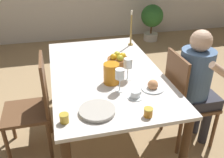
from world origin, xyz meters
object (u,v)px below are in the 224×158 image
jam_jar_amber (64,118)px  bread_plate (153,86)px  chair_person_side (184,98)px  wine_glass_juice (120,75)px  fruit_bowl (118,60)px  candlestick_tall (131,31)px  wine_glass_water (128,64)px  jam_jar_red (148,112)px  person_seated (198,80)px  red_pitcher (112,73)px  serving_tray (97,111)px  chair_opposite (34,105)px  teacup_near_person (135,95)px  potted_plant (152,19)px

jam_jar_amber → bread_plate: bearing=19.9°
chair_person_side → wine_glass_juice: 0.76m
fruit_bowl → candlestick_tall: 0.59m
wine_glass_water → candlestick_tall: (0.29, 0.82, 0.02)m
jam_jar_amber → jam_jar_red: (0.58, -0.07, 0.00)m
chair_person_side → wine_glass_water: 0.67m
jam_jar_amber → fruit_bowl: fruit_bowl is taller
person_seated → fruit_bowl: person_seated is taller
wine_glass_water → red_pitcher: bearing=-168.8°
serving_tray → candlestick_tall: 1.42m
fruit_bowl → wine_glass_water: bearing=-89.3°
red_pitcher → chair_opposite: bearing=168.2°
jam_jar_amber → candlestick_tall: candlestick_tall is taller
wine_glass_juice → candlestick_tall: size_ratio=0.48×
red_pitcher → teacup_near_person: red_pitcher is taller
wine_glass_water → jam_jar_red: size_ratio=3.05×
red_pitcher → wine_glass_water: wine_glass_water is taller
red_pitcher → candlestick_tall: candlestick_tall is taller
chair_person_side → person_seated: person_seated is taller
wine_glass_juice → wine_glass_water: bearing=55.1°
teacup_near_person → fruit_bowl: 0.63m
chair_person_side → fruit_bowl: size_ratio=4.48×
person_seated → jam_jar_red: person_seated is taller
serving_tray → jam_jar_red: size_ratio=4.04×
chair_opposite → serving_tray: 0.78m
bread_plate → jam_jar_red: bearing=-116.6°
serving_tray → bread_plate: bearing=22.8°
person_seated → candlestick_tall: 1.03m
candlestick_tall → bread_plate: bearing=-97.1°
jam_jar_amber → serving_tray: bearing=13.3°
chair_person_side → red_pitcher: chair_person_side is taller
chair_opposite → serving_tray: chair_opposite is taller
bread_plate → fruit_bowl: bearing=106.6°
person_seated → bread_plate: size_ratio=6.11×
jam_jar_red → candlestick_tall: 1.42m
red_pitcher → wine_glass_water: bearing=11.2°
wine_glass_juice → bread_plate: size_ratio=1.03×
teacup_near_person → jam_jar_amber: bearing=-162.3°
person_seated → candlestick_tall: person_seated is taller
chair_person_side → wine_glass_water: bearing=-101.4°
teacup_near_person → chair_person_side: bearing=19.2°
candlestick_tall → person_seated: bearing=-69.7°
potted_plant → wine_glass_juice: bearing=-116.7°
bread_plate → fruit_bowl: 0.56m
candlestick_tall → teacup_near_person: bearing=-105.7°
jam_jar_red → red_pitcher: bearing=104.6°
jam_jar_amber → fruit_bowl: size_ratio=0.31×
wine_glass_juice → potted_plant: size_ratio=0.27×
jam_jar_amber → chair_person_side: bearing=18.4°
red_pitcher → teacup_near_person: 0.31m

